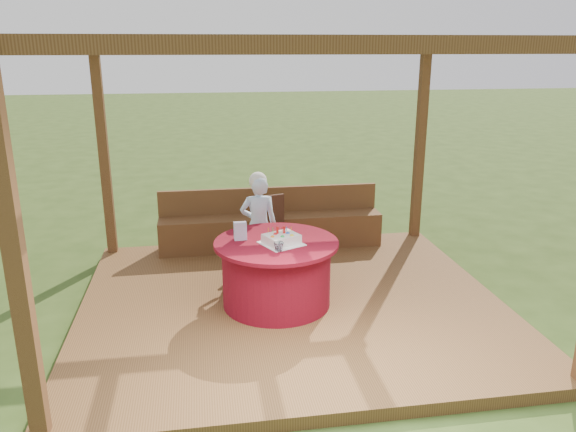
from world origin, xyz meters
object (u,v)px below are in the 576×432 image
object	(u,v)px
gift_bag	(240,231)
drinking_glass	(279,247)
table	(276,272)
birthday_cake	(281,239)
elderly_woman	(259,223)
bench	(271,228)
chair	(273,226)

from	to	relation	value
gift_bag	drinking_glass	bearing A→B (deg)	-52.31
table	birthday_cake	xyz separation A→B (m)	(0.04, -0.08, 0.40)
elderly_woman	birthday_cake	bearing A→B (deg)	-82.49
birthday_cake	drinking_glass	size ratio (longest dim) A/B	4.99
elderly_woman	gift_bag	size ratio (longest dim) A/B	6.71
gift_bag	elderly_woman	bearing A→B (deg)	68.09
elderly_woman	birthday_cake	world-z (taller)	elderly_woman
elderly_woman	table	bearing A→B (deg)	-84.46
bench	elderly_woman	size ratio (longest dim) A/B	2.40
gift_bag	bench	bearing A→B (deg)	69.75
bench	elderly_woman	distance (m)	0.99
gift_bag	birthday_cake	bearing A→B (deg)	-28.92
gift_bag	drinking_glass	distance (m)	0.54
bench	chair	world-z (taller)	chair
table	elderly_woman	world-z (taller)	elderly_woman
drinking_glass	birthday_cake	bearing A→B (deg)	74.48
table	drinking_glass	distance (m)	0.49
chair	drinking_glass	bearing A→B (deg)	-95.71
bench	chair	bearing A→B (deg)	-93.60
elderly_woman	drinking_glass	distance (m)	1.20
elderly_woman	chair	bearing A→B (deg)	60.95
birthday_cake	gift_bag	size ratio (longest dim) A/B	2.68
chair	bench	bearing A→B (deg)	86.40
table	elderly_woman	size ratio (longest dim) A/B	1.04
bench	drinking_glass	bearing A→B (deg)	-95.24
table	gift_bag	size ratio (longest dim) A/B	6.96
chair	gift_bag	xyz separation A→B (m)	(-0.51, -1.19, 0.36)
chair	gift_bag	bearing A→B (deg)	-113.03
elderly_woman	drinking_glass	size ratio (longest dim) A/B	12.50
birthday_cake	gift_bag	bearing A→B (deg)	153.45
chair	elderly_woman	size ratio (longest dim) A/B	0.66
drinking_glass	elderly_woman	bearing A→B (deg)	93.41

